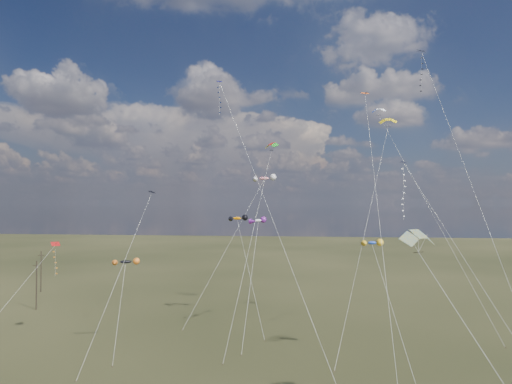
# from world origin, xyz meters

# --- Properties ---
(utility_pole_near) EXTENTS (1.40, 0.20, 8.00)m
(utility_pole_near) POSITION_xyz_m (-38.00, 30.00, 4.09)
(utility_pole_near) COLOR black
(utility_pole_near) RESTS_ON ground
(utility_pole_far) EXTENTS (1.40, 0.20, 8.00)m
(utility_pole_far) POSITION_xyz_m (-46.00, 44.00, 4.09)
(utility_pole_far) COLOR black
(utility_pole_far) RESTS_ON ground
(diamond_black_high) EXTENTS (4.78, 27.20, 38.57)m
(diamond_black_high) POSITION_xyz_m (22.40, 21.38, 33.07)
(diamond_black_high) COLOR black
(diamond_black_high) RESTS_ON ground
(diamond_navy_tall) EXTENTS (16.43, 25.40, 34.86)m
(diamond_navy_tall) POSITION_xyz_m (-4.31, 19.78, 29.73)
(diamond_navy_tall) COLOR #09084B
(diamond_navy_tall) RESTS_ON ground
(diamond_black_mid) EXTENTS (2.64, 15.78, 19.19)m
(diamond_black_mid) POSITION_xyz_m (-14.40, 12.71, 13.32)
(diamond_black_mid) COLOR black
(diamond_black_mid) RESTS_ON ground
(diamond_red_low) EXTENTS (6.96, 9.13, 12.48)m
(diamond_red_low) POSITION_xyz_m (-26.30, 14.94, 9.86)
(diamond_red_low) COLOR #B21212
(diamond_red_low) RESTS_ON ground
(diamond_navy_right) EXTENTS (10.23, 15.90, 22.77)m
(diamond_navy_right) POSITION_xyz_m (18.84, 16.53, 18.37)
(diamond_navy_right) COLOR #0D0F47
(diamond_navy_right) RESTS_ON ground
(diamond_orange_center) EXTENTS (1.07, 19.97, 31.35)m
(diamond_orange_center) POSITION_xyz_m (13.91, 10.49, 21.50)
(diamond_orange_center) COLOR #E4510F
(diamond_orange_center) RESTS_ON ground
(parafoil_yellow) EXTENTS (9.76, 17.96, 29.94)m
(parafoil_yellow) POSITION_xyz_m (17.84, 24.74, 29.17)
(parafoil_yellow) COLOR yellow
(parafoil_yellow) RESTS_ON ground
(parafoil_blue_white) EXTENTS (13.44, 19.47, 33.76)m
(parafoil_blue_white) POSITION_xyz_m (18.44, 36.51, 32.95)
(parafoil_blue_white) COLOR blue
(parafoil_blue_white) RESTS_ON ground
(parafoil_striped) EXTENTS (8.60, 12.65, 15.97)m
(parafoil_striped) POSITION_xyz_m (15.31, -4.29, 15.15)
(parafoil_striped) COLOR #CA9904
(parafoil_striped) RESTS_ON ground
(parafoil_tricolor) EXTENTS (5.27, 15.88, 26.45)m
(parafoil_tricolor) POSITION_xyz_m (1.54, 22.96, 25.73)
(parafoil_tricolor) COLOR #F5F214
(parafoil_tricolor) RESTS_ON ground
(novelty_black_orange) EXTENTS (2.99, 7.44, 10.83)m
(novelty_black_orange) POSITION_xyz_m (-15.42, 12.76, 10.35)
(novelty_black_orange) COLOR black
(novelty_black_orange) RESTS_ON ground
(novelty_orange_black) EXTENTS (6.99, 12.52, 15.75)m
(novelty_orange_black) POSITION_xyz_m (-4.25, 29.03, 15.14)
(novelty_orange_black) COLOR orange
(novelty_orange_black) RESTS_ON ground
(novelty_white_purple) EXTENTS (2.11, 10.55, 15.69)m
(novelty_white_purple) POSITION_xyz_m (-0.02, 20.71, 15.14)
(novelty_white_purple) COLOR silver
(novelty_white_purple) RESTS_ON ground
(novelty_redwhite_stripe) EXTENTS (11.73, 14.08, 22.32)m
(novelty_redwhite_stripe) POSITION_xyz_m (-0.67, 34.20, 21.60)
(novelty_redwhite_stripe) COLOR red
(novelty_redwhite_stripe) RESTS_ON ground
(novelty_blue_yellow) EXTENTS (3.76, 11.24, 13.53)m
(novelty_blue_yellow) POSITION_xyz_m (13.95, 11.93, 13.01)
(novelty_blue_yellow) COLOR blue
(novelty_blue_yellow) RESTS_ON ground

